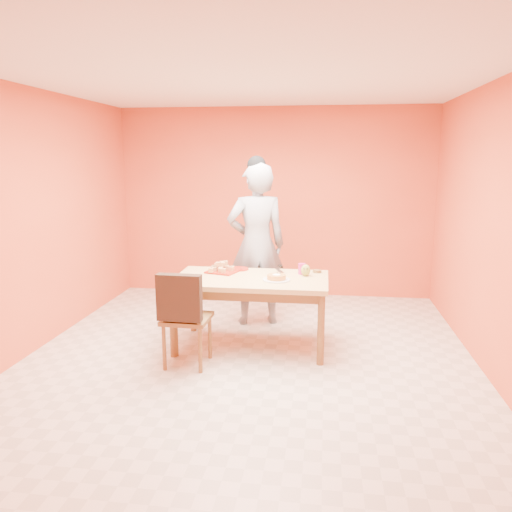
# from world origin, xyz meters

# --- Properties ---
(floor) EXTENTS (5.00, 5.00, 0.00)m
(floor) POSITION_xyz_m (0.00, 0.00, 0.00)
(floor) COLOR beige
(floor) RESTS_ON ground
(ceiling) EXTENTS (5.00, 5.00, 0.00)m
(ceiling) POSITION_xyz_m (0.00, 0.00, 2.70)
(ceiling) COLOR silver
(ceiling) RESTS_ON wall_back
(wall_back) EXTENTS (4.50, 0.00, 4.50)m
(wall_back) POSITION_xyz_m (0.00, 2.50, 1.35)
(wall_back) COLOR #D45331
(wall_back) RESTS_ON floor
(wall_left) EXTENTS (0.00, 5.00, 5.00)m
(wall_left) POSITION_xyz_m (-2.25, 0.00, 1.35)
(wall_left) COLOR #D45331
(wall_left) RESTS_ON floor
(wall_right) EXTENTS (0.00, 5.00, 5.00)m
(wall_right) POSITION_xyz_m (2.25, 0.00, 1.35)
(wall_right) COLOR #D45331
(wall_right) RESTS_ON floor
(dining_table) EXTENTS (1.60, 0.90, 0.76)m
(dining_table) POSITION_xyz_m (-0.02, 0.34, 0.67)
(dining_table) COLOR tan
(dining_table) RESTS_ON floor
(dining_chair) EXTENTS (0.45, 0.52, 0.95)m
(dining_chair) POSITION_xyz_m (-0.57, -0.24, 0.49)
(dining_chair) COLOR brown
(dining_chair) RESTS_ON floor
(pastry_pile) EXTENTS (0.28, 0.28, 0.09)m
(pastry_pile) POSITION_xyz_m (-0.36, 0.54, 0.82)
(pastry_pile) COLOR #BE7F51
(pastry_pile) RESTS_ON pastry_platter
(person) EXTENTS (0.81, 0.65, 1.93)m
(person) POSITION_xyz_m (-0.07, 1.12, 0.97)
(person) COLOR gray
(person) RESTS_ON floor
(pastry_platter) EXTENTS (0.39, 0.39, 0.02)m
(pastry_platter) POSITION_xyz_m (-0.36, 0.54, 0.77)
(pastry_platter) COLOR maroon
(pastry_platter) RESTS_ON dining_table
(red_dinner_plate) EXTENTS (0.27, 0.27, 0.01)m
(red_dinner_plate) POSITION_xyz_m (-0.22, 0.69, 0.77)
(red_dinner_plate) COLOR maroon
(red_dinner_plate) RESTS_ON dining_table
(white_cake_plate) EXTENTS (0.35, 0.35, 0.01)m
(white_cake_plate) POSITION_xyz_m (0.25, 0.25, 0.77)
(white_cake_plate) COLOR silver
(white_cake_plate) RESTS_ON dining_table
(sponge_cake) EXTENTS (0.22, 0.22, 0.04)m
(sponge_cake) POSITION_xyz_m (0.25, 0.25, 0.79)
(sponge_cake) COLOR gold
(sponge_cake) RESTS_ON white_cake_plate
(cake_server) EXTENTS (0.13, 0.23, 0.01)m
(cake_server) POSITION_xyz_m (0.26, 0.43, 0.82)
(cake_server) COLOR silver
(cake_server) RESTS_ON sponge_cake
(egg_ornament) EXTENTS (0.11, 0.09, 0.12)m
(egg_ornament) POSITION_xyz_m (0.54, 0.48, 0.82)
(egg_ornament) COLOR olive
(egg_ornament) RESTS_ON dining_table
(magenta_glass) EXTENTS (0.09, 0.09, 0.11)m
(magenta_glass) POSITION_xyz_m (0.50, 0.57, 0.82)
(magenta_glass) COLOR #BB1C6E
(magenta_glass) RESTS_ON dining_table
(checker_tin) EXTENTS (0.11, 0.11, 0.03)m
(checker_tin) POSITION_xyz_m (0.66, 0.66, 0.77)
(checker_tin) COLOR #32190D
(checker_tin) RESTS_ON dining_table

